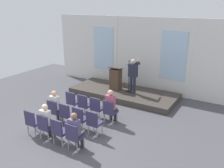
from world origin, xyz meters
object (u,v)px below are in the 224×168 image
Objects in this scene: chair_r0_c2 at (97,107)px; audience_r0_c3 at (111,104)px; lectern at (116,79)px; audience_r2_c1 at (47,119)px; chair_r2_c2 at (59,130)px; audience_r2_c3 at (75,129)px; mic_stand at (129,85)px; chair_r0_c1 at (84,104)px; chair_r2_c3 at (74,135)px; chair_r1_c1 at (67,113)px; chair_r1_c0 at (54,110)px; chair_r0_c0 at (72,101)px; speaker at (133,73)px; chair_r2_c1 at (45,125)px; audience_r1_c0 at (56,105)px; chair_r2_c0 at (33,121)px; chair_r1_c3 at (94,121)px; chair_r1_c2 at (80,117)px; chair_r0_c3 at (110,110)px.

chair_r0_c2 is 0.70× the size of audience_r0_c3.
audience_r2_c1 is (0.15, -4.86, -0.11)m from lectern.
chair_r2_c2 is 0.74× the size of audience_r2_c3.
mic_stand is 1.16× the size of audience_r0_c3.
chair_r2_c2 is at bearing -73.93° from chair_r0_c1.
chair_r2_c3 is (1.23, -2.13, 0.00)m from chair_r0_c1.
audience_r0_c3 is 1.69m from chair_r1_c1.
chair_r0_c0 is at bearing 90.00° from chair_r1_c0.
speaker is at bearing 73.36° from chair_r0_c1.
chair_r0_c2 is at bearing 73.93° from chair_r2_c1.
audience_r0_c3 is 1.03× the size of audience_r1_c0.
chair_r0_c1 is 1.00× the size of chair_r1_c1.
audience_r1_c0 reaches higher than chair_r2_c2.
chair_r1_c3 is at bearing 30.05° from chair_r2_c0.
audience_r2_c3 reaches higher than chair_r2_c2.
chair_r0_c2 is at bearing 60.05° from chair_r2_c0.
chair_r1_c1 is (0.61, -1.06, 0.00)m from chair_r0_c0.
audience_r1_c0 is 1.24m from chair_r1_c2.
chair_r1_c0 and chair_r2_c0 have the same top height.
chair_r0_c3 is (1.84, 0.00, 0.00)m from chair_r0_c0.
audience_r1_c0 is 1.16m from chair_r2_c0.
chair_r0_c2 is at bearing 38.68° from audience_r1_c0.
speaker is 1.78× the size of chair_r0_c1.
chair_r2_c0 is at bearing 180.00° from chair_r2_c3.
audience_r2_c3 is at bearing 0.04° from audience_r2_c1.
chair_r0_c3 is at bearing 0.00° from chair_r0_c2.
chair_r0_c2 is 1.00× the size of chair_r2_c0.
speaker is at bearing 69.41° from chair_r1_c0.
chair_r2_c3 is 0.74× the size of audience_r2_c3.
chair_r1_c0 and chair_r1_c1 have the same top height.
speaker is 3.99m from chair_r1_c1.
audience_r0_c3 is at bearing -63.27° from lectern.
chair_r1_c0 is 1.62m from chair_r2_c2.
chair_r2_c1 is (-0.61, -1.06, 0.00)m from chair_r1_c2.
audience_r2_c1 is at bearing -141.34° from chair_r1_c3.
audience_r2_c3 reaches higher than chair_r2_c1.
chair_r1_c1 is at bearing 90.00° from chair_r2_c1.
chair_r0_c0 is at bearing 131.98° from audience_r2_c3.
lectern is 1.23× the size of chair_r0_c3.
chair_r1_c3 is at bearing -30.05° from chair_r0_c0.
mic_stand is 2.91m from chair_r0_c1.
lectern is 4.95m from chair_r2_c1.
chair_r2_c2 is (0.76, -4.94, -0.30)m from lectern.
chair_r0_c0 is at bearing -177.51° from audience_r0_c3.
audience_r1_c0 is (-1.23, -0.98, 0.19)m from chair_r0_c2.
chair_r2_c0 is (-1.84, -2.21, -0.21)m from audience_r0_c3.
audience_r2_c3 is (0.61, -0.98, 0.18)m from chair_r1_c2.
chair_r0_c1 is at bearing -86.95° from lectern.
chair_r0_c1 is 1.00× the size of chair_r0_c3.
chair_r2_c3 is (1.23, -0.08, -0.18)m from audience_r2_c1.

